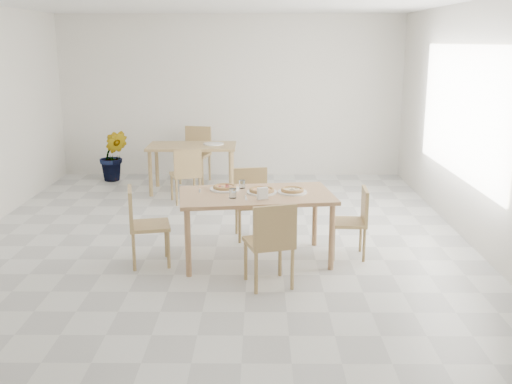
{
  "coord_description": "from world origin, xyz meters",
  "views": [
    {
      "loc": [
        0.51,
        -7.07,
        2.33
      ],
      "look_at": [
        0.47,
        -0.86,
        0.77
      ],
      "focal_mm": 42.0,
      "sensor_mm": 36.0,
      "label": 1
    }
  ],
  "objects_px": {
    "chair_west": "(142,221)",
    "second_table": "(192,151)",
    "tumbler_a": "(233,193)",
    "main_table": "(256,200)",
    "pizza_margherita": "(262,190)",
    "napkin_holder": "(263,194)",
    "chair_south": "(271,239)",
    "chair_east": "(355,218)",
    "chair_back_n": "(196,150)",
    "plate_margherita": "(262,192)",
    "plate_mushroom": "(292,192)",
    "plate_pepperoni": "(225,189)",
    "tumbler_b": "(242,184)",
    "plate_empty": "(214,144)",
    "chair_north": "(252,198)",
    "pizza_pepperoni": "(225,187)",
    "pizza_mushroom": "(292,190)",
    "chair_back_s": "(186,172)",
    "potted_plant": "(114,156)"
  },
  "relations": [
    {
      "from": "pizza_pepperoni",
      "to": "napkin_holder",
      "type": "distance_m",
      "value": 0.6
    },
    {
      "from": "chair_north",
      "to": "pizza_margherita",
      "type": "bearing_deg",
      "value": -89.77
    },
    {
      "from": "plate_margherita",
      "to": "chair_back_n",
      "type": "relative_size",
      "value": 0.35
    },
    {
      "from": "chair_south",
      "to": "chair_back_n",
      "type": "relative_size",
      "value": 0.92
    },
    {
      "from": "plate_pepperoni",
      "to": "pizza_mushroom",
      "type": "relative_size",
      "value": 1.06
    },
    {
      "from": "second_table",
      "to": "chair_south",
      "type": "bearing_deg",
      "value": -73.78
    },
    {
      "from": "plate_mushroom",
      "to": "chair_back_n",
      "type": "height_order",
      "value": "chair_back_n"
    },
    {
      "from": "pizza_mushroom",
      "to": "tumbler_b",
      "type": "bearing_deg",
      "value": 159.41
    },
    {
      "from": "plate_margherita",
      "to": "pizza_margherita",
      "type": "xyz_separation_m",
      "value": [
        0.0,
        0.0,
        0.02
      ]
    },
    {
      "from": "chair_north",
      "to": "potted_plant",
      "type": "bearing_deg",
      "value": 120.42
    },
    {
      "from": "chair_west",
      "to": "napkin_holder",
      "type": "distance_m",
      "value": 1.33
    },
    {
      "from": "main_table",
      "to": "plate_margherita",
      "type": "distance_m",
      "value": 0.11
    },
    {
      "from": "pizza_margherita",
      "to": "plate_pepperoni",
      "type": "bearing_deg",
      "value": 161.43
    },
    {
      "from": "second_table",
      "to": "plate_empty",
      "type": "xyz_separation_m",
      "value": [
        0.34,
        0.05,
        0.1
      ]
    },
    {
      "from": "chair_south",
      "to": "chair_east",
      "type": "relative_size",
      "value": 1.1
    },
    {
      "from": "chair_north",
      "to": "potted_plant",
      "type": "relative_size",
      "value": 0.95
    },
    {
      "from": "chair_north",
      "to": "pizza_mushroom",
      "type": "relative_size",
      "value": 2.71
    },
    {
      "from": "chair_west",
      "to": "tumbler_a",
      "type": "distance_m",
      "value": 1.02
    },
    {
      "from": "chair_back_s",
      "to": "chair_south",
      "type": "bearing_deg",
      "value": 90.94
    },
    {
      "from": "chair_west",
      "to": "plate_mushroom",
      "type": "bearing_deg",
      "value": -96.09
    },
    {
      "from": "main_table",
      "to": "napkin_holder",
      "type": "height_order",
      "value": "napkin_holder"
    },
    {
      "from": "plate_mushroom",
      "to": "tumbler_a",
      "type": "relative_size",
      "value": 3.2
    },
    {
      "from": "chair_south",
      "to": "chair_back_s",
      "type": "height_order",
      "value": "chair_south"
    },
    {
      "from": "potted_plant",
      "to": "chair_north",
      "type": "bearing_deg",
      "value": -51.33
    },
    {
      "from": "pizza_margherita",
      "to": "chair_back_n",
      "type": "bearing_deg",
      "value": 106.23
    },
    {
      "from": "second_table",
      "to": "napkin_holder",
      "type": "bearing_deg",
      "value": -72.68
    },
    {
      "from": "chair_north",
      "to": "plate_mushroom",
      "type": "bearing_deg",
      "value": -68.98
    },
    {
      "from": "pizza_margherita",
      "to": "tumbler_b",
      "type": "xyz_separation_m",
      "value": [
        -0.22,
        0.22,
        0.01
      ]
    },
    {
      "from": "chair_west",
      "to": "plate_margherita",
      "type": "relative_size",
      "value": 2.58
    },
    {
      "from": "chair_back_s",
      "to": "chair_back_n",
      "type": "relative_size",
      "value": 0.88
    },
    {
      "from": "chair_south",
      "to": "pizza_pepperoni",
      "type": "xyz_separation_m",
      "value": [
        -0.5,
        0.94,
        0.28
      ]
    },
    {
      "from": "potted_plant",
      "to": "tumbler_a",
      "type": "bearing_deg",
      "value": -61.13
    },
    {
      "from": "chair_west",
      "to": "chair_east",
      "type": "height_order",
      "value": "chair_west"
    },
    {
      "from": "chair_east",
      "to": "second_table",
      "type": "height_order",
      "value": "chair_east"
    },
    {
      "from": "pizza_margherita",
      "to": "plate_empty",
      "type": "xyz_separation_m",
      "value": [
        -0.76,
        3.14,
        -0.02
      ]
    },
    {
      "from": "chair_west",
      "to": "pizza_margherita",
      "type": "relative_size",
      "value": 2.39
    },
    {
      "from": "chair_back_s",
      "to": "pizza_margherita",
      "type": "bearing_deg",
      "value": 95.36
    },
    {
      "from": "pizza_pepperoni",
      "to": "second_table",
      "type": "relative_size",
      "value": 0.21
    },
    {
      "from": "main_table",
      "to": "pizza_pepperoni",
      "type": "height_order",
      "value": "pizza_pepperoni"
    },
    {
      "from": "chair_north",
      "to": "pizza_mushroom",
      "type": "height_order",
      "value": "chair_north"
    },
    {
      "from": "second_table",
      "to": "chair_west",
      "type": "bearing_deg",
      "value": -93.88
    },
    {
      "from": "chair_west",
      "to": "second_table",
      "type": "bearing_deg",
      "value": -15.74
    },
    {
      "from": "chair_west",
      "to": "chair_back_n",
      "type": "xyz_separation_m",
      "value": [
        0.16,
        3.99,
        0.05
      ]
    },
    {
      "from": "chair_north",
      "to": "second_table",
      "type": "height_order",
      "value": "chair_north"
    },
    {
      "from": "plate_pepperoni",
      "to": "tumbler_b",
      "type": "relative_size",
      "value": 3.59
    },
    {
      "from": "main_table",
      "to": "pizza_margherita",
      "type": "height_order",
      "value": "pizza_margherita"
    },
    {
      "from": "chair_north",
      "to": "tumbler_b",
      "type": "bearing_deg",
      "value": -107.44
    },
    {
      "from": "second_table",
      "to": "main_table",
      "type": "bearing_deg",
      "value": -72.37
    },
    {
      "from": "chair_north",
      "to": "chair_back_n",
      "type": "xyz_separation_m",
      "value": [
        -0.99,
        3.0,
        0.06
      ]
    },
    {
      "from": "plate_margherita",
      "to": "plate_mushroom",
      "type": "bearing_deg",
      "value": 1.69
    }
  ]
}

